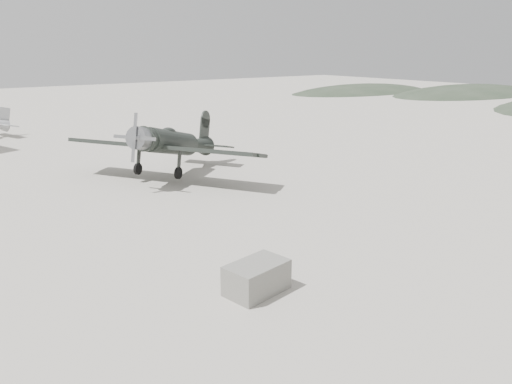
% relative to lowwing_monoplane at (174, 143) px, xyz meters
% --- Properties ---
extents(ground, '(160.00, 160.00, 0.00)m').
position_rel_lowwing_monoplane_xyz_m(ground, '(-1.52, -9.26, -1.80)').
color(ground, '#AEA79A').
rests_on(ground, ground).
extents(hill_east_north, '(36.00, 18.00, 6.00)m').
position_rel_lowwing_monoplane_xyz_m(hill_east_north, '(58.48, 18.74, -1.80)').
color(hill_east_north, '#2A3627').
rests_on(hill_east_north, ground).
extents(hill_northeast, '(32.00, 16.00, 5.20)m').
position_rel_lowwing_monoplane_xyz_m(hill_northeast, '(48.48, 30.74, -1.80)').
color(hill_northeast, '#2A3627').
rests_on(hill_northeast, ground).
extents(lowwing_monoplane, '(8.45, 9.84, 3.40)m').
position_rel_lowwing_monoplane_xyz_m(lowwing_monoplane, '(0.00, 0.00, 0.00)').
color(lowwing_monoplane, black).
rests_on(lowwing_monoplane, ground).
extents(equipment_block, '(1.90, 1.37, 0.87)m').
position_rel_lowwing_monoplane_xyz_m(equipment_block, '(-4.22, -13.05, -1.37)').
color(equipment_block, slate).
rests_on(equipment_block, ground).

